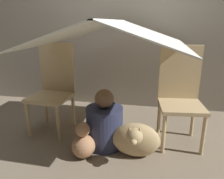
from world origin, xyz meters
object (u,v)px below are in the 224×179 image
at_px(chair_left, 54,86).
at_px(dog, 136,139).
at_px(person_front, 105,124).
at_px(chair_right, 180,93).

xyz_separation_m(chair_left, dog, (0.96, -0.40, -0.33)).
height_order(chair_left, dog, chair_left).
height_order(person_front, dog, person_front).
bearing_deg(chair_right, person_front, -165.96).
relative_size(chair_left, person_front, 1.65).
distance_m(person_front, dog, 0.35).
height_order(chair_left, chair_right, same).
bearing_deg(chair_right, dog, -141.29).
relative_size(chair_right, dog, 2.23).
xyz_separation_m(chair_right, person_front, (-0.71, -0.27, -0.28)).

